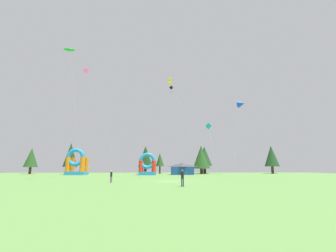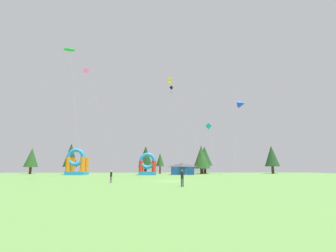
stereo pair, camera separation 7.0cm
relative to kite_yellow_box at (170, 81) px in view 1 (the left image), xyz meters
The scene contains 19 objects.
ground_plane 23.53m from the kite_yellow_box, 92.64° to the right, with size 120.00×120.00×0.00m, color #5B8C42.
kite_yellow_box is the anchor object (origin of this frame).
kite_pink_delta 20.63m from the kite_yellow_box, 165.49° to the left, with size 9.57×2.69×25.04m.
kite_green_parafoil 20.43m from the kite_yellow_box, 155.33° to the right, with size 4.09×2.67×23.32m.
kite_black_diamond 19.99m from the kite_yellow_box, 85.79° to the left, with size 4.30×3.77×26.12m.
kite_cyan_diamond 16.03m from the kite_yellow_box, 41.93° to the left, with size 1.14×5.04×12.75m.
kite_blue_delta 31.59m from the kite_yellow_box, 42.57° to the left, with size 7.42×7.47×22.68m.
person_near_camera 26.10m from the kite_yellow_box, 120.55° to the right, with size 0.33×0.33×1.64m.
person_far_side 29.51m from the kite_yellow_box, 89.33° to the right, with size 0.32×0.32×1.81m.
inflatable_red_slide 36.12m from the kite_yellow_box, 142.77° to the left, with size 5.22×4.73×7.31m.
inflatable_yellow_castle 25.50m from the kite_yellow_box, 107.34° to the left, with size 4.61×4.08×6.02m.
festival_tent 27.78m from the kite_yellow_box, 77.29° to the left, with size 6.29×3.44×3.37m.
tree_row_0 55.11m from the kite_yellow_box, 145.14° to the left, with size 4.31×4.31×8.28m.
tree_row_1 44.64m from the kite_yellow_box, 136.37° to the left, with size 4.46×4.46×9.80m.
tree_row_2 33.43m from the kite_yellow_box, 102.63° to the left, with size 4.82×4.82×8.94m.
tree_row_3 36.47m from the kite_yellow_box, 93.17° to the left, with size 2.88×2.88×6.86m.
tree_row_4 34.57m from the kite_yellow_box, 67.96° to the left, with size 5.56×5.56×9.20m.
tree_row_5 38.72m from the kite_yellow_box, 67.74° to the left, with size 5.18×5.18×9.27m.
tree_row_6 50.56m from the kite_yellow_box, 40.98° to the left, with size 4.87×4.87×9.50m.
Camera 1 is at (-1.86, -36.84, 2.07)m, focal length 25.28 mm.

